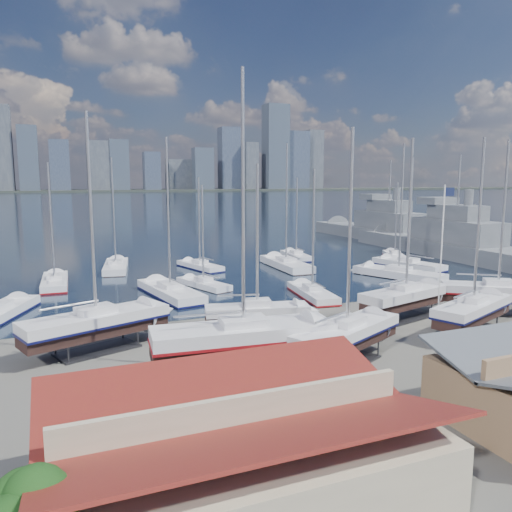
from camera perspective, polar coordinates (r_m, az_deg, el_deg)
name	(u,v)px	position (r m, az deg, el deg)	size (l,w,h in m)	color
ground	(379,334)	(42.43, 13.93, -8.63)	(1400.00, 1400.00, 0.00)	#605E59
water	(93,200)	(343.70, -18.16, 6.08)	(1400.00, 600.00, 0.40)	#1A2D3D
far_shore	(75,191)	(603.21, -19.96, 7.01)	(1400.00, 80.00, 2.20)	#2D332D
skyline	(66,156)	(597.20, -20.89, 10.60)	(639.14, 43.80, 107.69)	#475166
shed_red	(241,447)	(20.38, -1.69, -21.00)	(14.70, 9.45, 4.51)	#BFB293
sailboat_cradle_0	(97,323)	(38.41, -17.77, -7.31)	(11.03, 6.51, 17.13)	#2D2D33
sailboat_cradle_1	(244,338)	(32.95, -1.43, -9.34)	(12.29, 4.46, 19.18)	#2D2D33
sailboat_cradle_2	(257,312)	(40.17, 0.14, -6.45)	(8.58, 4.15, 13.69)	#2D2D33
sailboat_cradle_3	(347,334)	(34.84, 10.36, -8.79)	(9.98, 6.65, 15.79)	#2D2D33
sailboat_cradle_4	(406,296)	(47.00, 16.74, -4.44)	(10.21, 5.23, 16.04)	#2D2D33
sailboat_cradle_5	(473,309)	(44.29, 23.55, -5.62)	(10.00, 6.14, 15.69)	#2D2D33
sailboat_cradle_6	(498,292)	(52.01, 25.91, -3.72)	(9.80, 7.81, 16.04)	#2D2D33
sailboat_moored_1	(55,283)	(63.93, -22.00, -2.93)	(3.17, 10.24, 15.18)	black
sailboat_moored_2	(116,268)	(72.27, -15.71, -1.34)	(4.71, 11.10, 16.24)	black
sailboat_moored_3	(170,294)	(54.68, -9.77, -4.29)	(5.32, 12.20, 17.64)	black
sailboat_moored_4	(204,285)	(58.76, -6.02, -3.29)	(4.82, 8.56, 12.47)	black
sailboat_moored_5	(200,267)	(71.06, -6.42, -1.25)	(4.92, 9.37, 13.48)	black
sailboat_moored_6	(312,294)	(54.04, 6.45, -4.37)	(3.92, 9.78, 14.21)	black
sailboat_moored_7	(286,266)	(71.43, 3.44, -1.14)	(3.78, 12.24, 18.32)	black
sailboat_moored_8	(296,257)	(80.50, 4.62, -0.06)	(3.51, 9.25, 13.49)	black
sailboat_moored_9	(398,276)	(66.62, 15.97, -2.17)	(7.65, 12.10, 17.75)	black
sailboat_moored_10	(408,266)	(74.77, 17.00, -1.08)	(5.65, 11.33, 16.32)	black
sailboat_moored_11	(395,256)	(83.42, 15.57, -0.05)	(5.81, 8.74, 12.76)	black
naval_ship_east	(455,247)	(87.58, 21.75, 0.95)	(8.61, 46.38, 18.16)	slate
naval_ship_west	(388,233)	(106.47, 14.81, 2.53)	(8.57, 45.92, 18.12)	slate
car_a	(254,399)	(28.07, -0.24, -16.01)	(1.64, 4.08, 1.39)	gray
car_b	(329,384)	(29.87, 8.30, -14.30)	(1.70, 4.87, 1.61)	gray
flagpole	(443,246)	(44.98, 20.54, 1.12)	(1.07, 0.12, 12.08)	white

